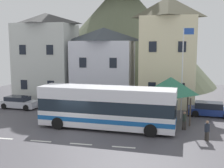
# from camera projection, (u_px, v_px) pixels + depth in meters

# --- Properties ---
(ground_plane) EXTENTS (40.00, 60.00, 0.07)m
(ground_plane) POSITION_uv_depth(u_px,v_px,m) (74.00, 131.00, 22.45)
(ground_plane) COLOR #4D4A50
(townhouse_00) EXTENTS (6.70, 5.59, 10.70)m
(townhouse_00) POSITION_uv_depth(u_px,v_px,m) (47.00, 57.00, 34.63)
(townhouse_00) COLOR silver
(townhouse_00) RESTS_ON ground_plane
(townhouse_01) EXTENTS (6.85, 5.54, 8.87)m
(townhouse_01) POSITION_uv_depth(u_px,v_px,m) (104.00, 65.00, 33.29)
(townhouse_01) COLOR silver
(townhouse_01) RESTS_ON ground_plane
(townhouse_02) EXTENTS (5.96, 5.31, 12.14)m
(townhouse_02) POSITION_uv_depth(u_px,v_px,m) (167.00, 52.00, 31.48)
(townhouse_02) COLOR beige
(townhouse_02) RESTS_ON ground_plane
(hilltop_castle) EXTENTS (32.66, 32.66, 27.21)m
(hilltop_castle) POSITION_uv_depth(u_px,v_px,m) (121.00, 29.00, 49.58)
(hilltop_castle) COLOR #5B634A
(hilltop_castle) RESTS_ON ground_plane
(transit_bus) EXTENTS (11.29, 3.24, 3.44)m
(transit_bus) POSITION_uv_depth(u_px,v_px,m) (106.00, 108.00, 22.74)
(transit_bus) COLOR white
(transit_bus) RESTS_ON ground_plane
(bus_shelter) EXTENTS (3.60, 3.60, 3.97)m
(bus_shelter) POSITION_uv_depth(u_px,v_px,m) (171.00, 86.00, 25.18)
(bus_shelter) COLOR #473D33
(bus_shelter) RESTS_ON ground_plane
(parked_car_00) EXTENTS (4.45, 2.31, 1.35)m
(parked_car_00) POSITION_uv_depth(u_px,v_px,m) (210.00, 109.00, 26.99)
(parked_car_00) COLOR navy
(parked_car_00) RESTS_ON ground_plane
(parked_car_01) EXTENTS (4.24, 2.13, 1.31)m
(parked_car_01) POSITION_uv_depth(u_px,v_px,m) (19.00, 102.00, 30.30)
(parked_car_01) COLOR silver
(parked_car_01) RESTS_ON ground_plane
(parked_car_02) EXTENTS (4.59, 2.07, 1.32)m
(parked_car_02) POSITION_uv_depth(u_px,v_px,m) (67.00, 103.00, 30.15)
(parked_car_02) COLOR silver
(parked_car_02) RESTS_ON ground_plane
(pedestrian_00) EXTENTS (0.36, 0.37, 1.48)m
(pedestrian_00) POSITION_uv_depth(u_px,v_px,m) (207.00, 130.00, 19.95)
(pedestrian_00) COLOR #38332D
(pedestrian_00) RESTS_ON ground_plane
(pedestrian_01) EXTENTS (0.36, 0.35, 1.49)m
(pedestrian_01) POSITION_uv_depth(u_px,v_px,m) (167.00, 117.00, 23.53)
(pedestrian_01) COLOR #38332D
(pedestrian_01) RESTS_ON ground_plane
(pedestrian_02) EXTENTS (0.33, 0.28, 1.50)m
(pedestrian_02) POSITION_uv_depth(u_px,v_px,m) (184.00, 120.00, 22.52)
(pedestrian_02) COLOR #38332D
(pedestrian_02) RESTS_ON ground_plane
(public_bench) EXTENTS (1.55, 0.48, 0.87)m
(public_bench) POSITION_uv_depth(u_px,v_px,m) (157.00, 109.00, 27.79)
(public_bench) COLOR #33473D
(public_bench) RESTS_ON ground_plane
(flagpole) EXTENTS (0.95, 0.10, 8.39)m
(flagpole) POSITION_uv_depth(u_px,v_px,m) (183.00, 67.00, 25.56)
(flagpole) COLOR silver
(flagpole) RESTS_ON ground_plane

